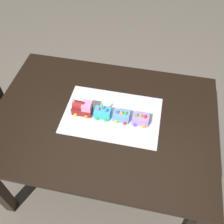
# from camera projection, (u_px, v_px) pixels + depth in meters

# --- Properties ---
(ground_plane) EXTENTS (8.00, 8.00, 0.00)m
(ground_plane) POSITION_uv_depth(u_px,v_px,m) (106.00, 171.00, 2.18)
(ground_plane) COLOR #6B6054
(dining_table) EXTENTS (1.40, 1.00, 0.74)m
(dining_table) POSITION_uv_depth(u_px,v_px,m) (104.00, 128.00, 1.69)
(dining_table) COLOR black
(dining_table) RESTS_ON ground
(cake_board) EXTENTS (0.60, 0.40, 0.00)m
(cake_board) POSITION_uv_depth(u_px,v_px,m) (112.00, 115.00, 1.62)
(cake_board) COLOR silver
(cake_board) RESTS_ON dining_table
(cake_locomotive) EXTENTS (0.14, 0.08, 0.12)m
(cake_locomotive) POSITION_uv_depth(u_px,v_px,m) (82.00, 108.00, 1.59)
(cake_locomotive) COLOR maroon
(cake_locomotive) RESTS_ON cake_board
(cake_car_hopper_turquoise) EXTENTS (0.10, 0.08, 0.07)m
(cake_car_hopper_turquoise) POSITION_uv_depth(u_px,v_px,m) (103.00, 113.00, 1.59)
(cake_car_hopper_turquoise) COLOR #38B7C6
(cake_car_hopper_turquoise) RESTS_ON cake_board
(cake_car_flatbed_sky_blue) EXTENTS (0.10, 0.08, 0.07)m
(cake_car_flatbed_sky_blue) POSITION_uv_depth(u_px,v_px,m) (121.00, 116.00, 1.57)
(cake_car_flatbed_sky_blue) COLOR #669EEA
(cake_car_flatbed_sky_blue) RESTS_ON cake_board
(cake_car_gondola_lavender) EXTENTS (0.10, 0.08, 0.07)m
(cake_car_gondola_lavender) POSITION_uv_depth(u_px,v_px,m) (141.00, 119.00, 1.56)
(cake_car_gondola_lavender) COLOR #AD84E0
(cake_car_gondola_lavender) RESTS_ON cake_board
(birthday_candle) EXTENTS (0.01, 0.01, 0.06)m
(birthday_candle) POSITION_uv_depth(u_px,v_px,m) (102.00, 106.00, 1.53)
(birthday_candle) COLOR #66D872
(birthday_candle) RESTS_ON cake_car_hopper_turquoise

